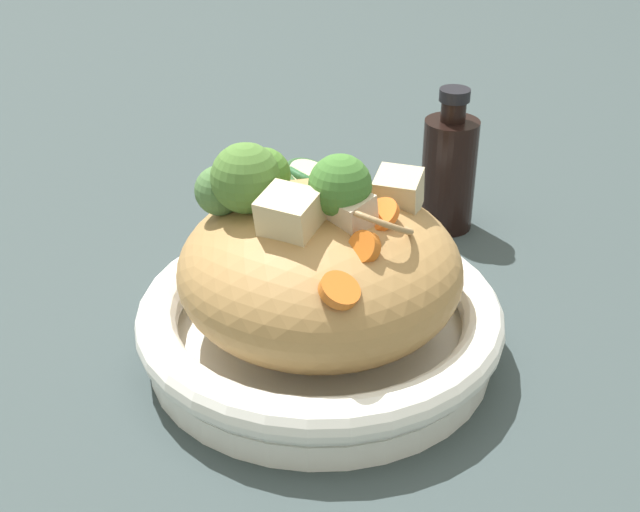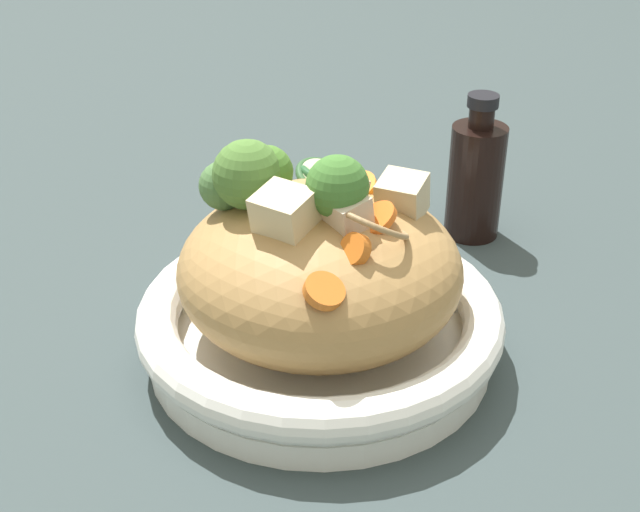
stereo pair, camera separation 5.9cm
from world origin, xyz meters
name	(u,v)px [view 1 (the left image)]	position (x,y,z in m)	size (l,w,h in m)	color
ground_plane	(320,352)	(0.00, 0.00, 0.00)	(3.00, 3.00, 0.00)	#354142
serving_bowl	(320,324)	(0.00, 0.00, 0.02)	(0.26, 0.26, 0.05)	white
noodle_heap	(320,269)	(0.00, 0.00, 0.07)	(0.20, 0.20, 0.12)	#B0844C
broccoli_florets	(269,183)	(0.02, 0.02, 0.14)	(0.12, 0.09, 0.06)	#90B16B
carrot_coins	(341,225)	(-0.03, 0.00, 0.12)	(0.12, 0.11, 0.04)	orange
zucchini_slices	(311,179)	(0.07, -0.05, 0.10)	(0.06, 0.06, 0.03)	beige
chicken_chunks	(340,205)	(-0.01, -0.01, 0.12)	(0.06, 0.13, 0.04)	beige
soy_sauce_bottle	(449,171)	(0.07, -0.22, 0.06)	(0.05, 0.05, 0.13)	black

